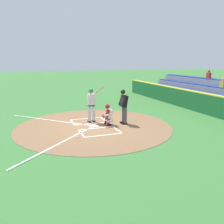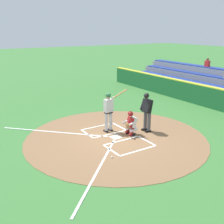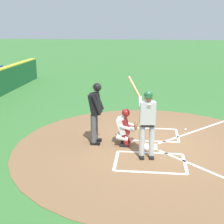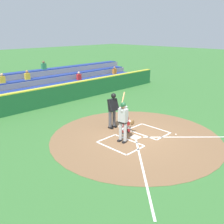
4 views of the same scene
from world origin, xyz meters
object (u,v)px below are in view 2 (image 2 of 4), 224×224
catcher (131,123)px  batter (109,109)px  plate_umpire (147,109)px  baseball (112,157)px

catcher → batter: bearing=35.9°
plate_umpire → baseball: (-1.47, 2.85, -1.04)m
plate_umpire → batter: bearing=59.5°
catcher → plate_umpire: size_ratio=0.61×
catcher → plate_umpire: bearing=-91.7°
batter → plate_umpire: batter is taller
plate_umpire → baseball: 3.37m
plate_umpire → baseball: plate_umpire is taller
batter → baseball: (-2.37, 1.33, -1.06)m
batter → catcher: 1.19m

